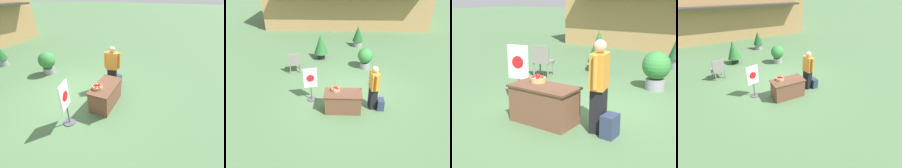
% 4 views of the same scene
% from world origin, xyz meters
% --- Properties ---
extents(ground_plane, '(120.00, 120.00, 0.00)m').
position_xyz_m(ground_plane, '(0.00, 0.00, 0.00)').
color(ground_plane, '#4C7047').
extents(storefront_building, '(12.04, 5.10, 4.34)m').
position_xyz_m(storefront_building, '(-0.14, 10.35, 2.17)').
color(storefront_building, tan).
rests_on(storefront_building, ground_plane).
extents(display_table, '(1.35, 0.70, 0.75)m').
position_xyz_m(display_table, '(-0.29, -1.08, 0.38)').
color(display_table, brown).
rests_on(display_table, ground_plane).
extents(apple_basket, '(0.31, 0.31, 0.16)m').
position_xyz_m(apple_basket, '(-0.56, -0.93, 0.82)').
color(apple_basket, tan).
rests_on(apple_basket, display_table).
extents(person_visitor, '(0.34, 0.60, 1.71)m').
position_xyz_m(person_visitor, '(0.80, -0.86, 0.87)').
color(person_visitor, black).
rests_on(person_visitor, ground_plane).
extents(backpack, '(0.24, 0.34, 0.42)m').
position_xyz_m(backpack, '(1.09, -0.96, 0.21)').
color(backpack, '#2D3856').
rests_on(backpack, ground_plane).
extents(poster_board, '(0.50, 0.36, 1.37)m').
position_xyz_m(poster_board, '(-1.53, -0.45, 0.73)').
color(poster_board, '#4C4C51').
rests_on(poster_board, ground_plane).
extents(patio_chair, '(0.67, 0.67, 1.00)m').
position_xyz_m(patio_chair, '(-2.63, 1.83, 0.56)').
color(patio_chair, gray).
rests_on(patio_chair, ground_plane).
extents(potted_plant_far_right, '(0.74, 0.74, 1.37)m').
position_xyz_m(potted_plant_far_right, '(-1.54, 3.47, 0.79)').
color(potted_plant_far_right, black).
rests_on(potted_plant_far_right, ground_plane).
extents(potted_plant_far_left, '(0.75, 0.75, 1.05)m').
position_xyz_m(potted_plant_far_left, '(0.77, 2.41, 0.59)').
color(potted_plant_far_left, gray).
rests_on(potted_plant_far_left, ground_plane).
extents(potted_plant_near_right, '(0.64, 0.64, 1.26)m').
position_xyz_m(potted_plant_near_right, '(0.53, 5.39, 0.68)').
color(potted_plant_near_right, gray).
rests_on(potted_plant_near_right, ground_plane).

